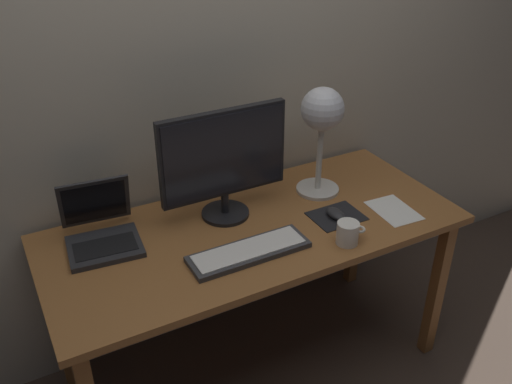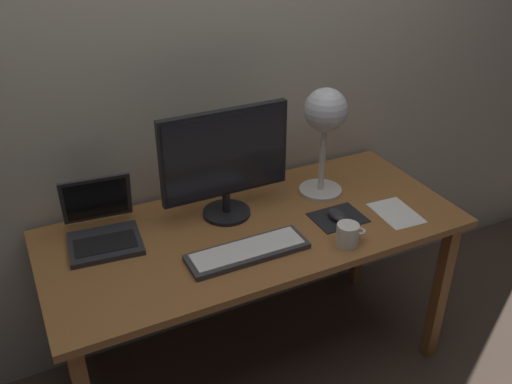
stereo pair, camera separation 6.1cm
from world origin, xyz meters
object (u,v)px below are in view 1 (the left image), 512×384
(coffee_mug, at_px, (348,233))
(mouse, at_px, (336,214))
(monitor, at_px, (224,160))
(keyboard_main, at_px, (249,251))
(laptop, at_px, (100,225))
(desk_lamp, at_px, (322,118))

(coffee_mug, bearing_deg, mouse, 69.43)
(monitor, relative_size, mouse, 5.27)
(keyboard_main, bearing_deg, laptop, 142.30)
(monitor, relative_size, coffee_mug, 4.34)
(keyboard_main, height_order, desk_lamp, desk_lamp)
(mouse, bearing_deg, desk_lamp, 74.67)
(laptop, distance_m, desk_lamp, 0.94)
(coffee_mug, bearing_deg, keyboard_main, 163.05)
(laptop, bearing_deg, desk_lamp, -4.48)
(monitor, height_order, desk_lamp, desk_lamp)
(laptop, xyz_separation_m, coffee_mug, (0.78, -0.44, -0.02))
(desk_lamp, bearing_deg, coffee_mug, -107.58)
(monitor, bearing_deg, mouse, -31.30)
(coffee_mug, bearing_deg, monitor, 129.08)
(keyboard_main, relative_size, laptop, 1.44)
(desk_lamp, bearing_deg, keyboard_main, -150.38)
(laptop, bearing_deg, keyboard_main, -37.70)
(laptop, distance_m, mouse, 0.89)
(keyboard_main, height_order, mouse, mouse)
(monitor, distance_m, laptop, 0.51)
(laptop, relative_size, coffee_mug, 2.63)
(laptop, height_order, desk_lamp, desk_lamp)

